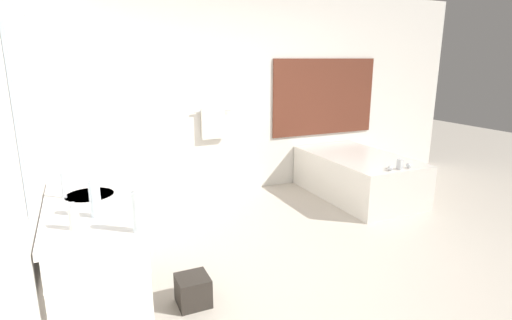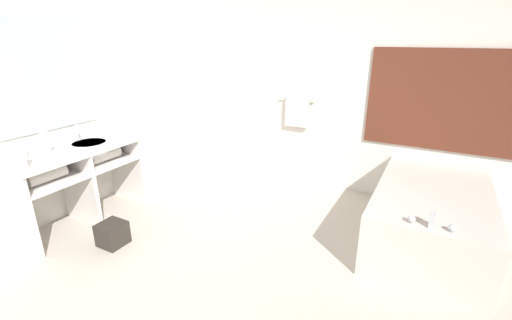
{
  "view_description": "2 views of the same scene",
  "coord_description": "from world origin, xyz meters",
  "px_view_note": "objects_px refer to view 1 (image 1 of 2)",
  "views": [
    {
      "loc": [
        -1.91,
        -2.8,
        1.81
      ],
      "look_at": [
        -0.35,
        0.67,
        0.84
      ],
      "focal_mm": 28.0,
      "sensor_mm": 36.0,
      "label": 1
    },
    {
      "loc": [
        1.35,
        -2.04,
        1.92
      ],
      "look_at": [
        -0.15,
        0.73,
        0.78
      ],
      "focal_mm": 24.0,
      "sensor_mm": 36.0,
      "label": 2
    }
  ],
  "objects_px": {
    "soap_dispenser": "(74,218)",
    "bathtub": "(357,174)",
    "waste_bin": "(193,290)",
    "water_bottle_2": "(138,211)",
    "water_bottle_1": "(95,198)"
  },
  "relations": [
    {
      "from": "soap_dispenser",
      "to": "waste_bin",
      "type": "distance_m",
      "value": 1.13
    },
    {
      "from": "soap_dispenser",
      "to": "waste_bin",
      "type": "height_order",
      "value": "soap_dispenser"
    },
    {
      "from": "water_bottle_1",
      "to": "soap_dispenser",
      "type": "height_order",
      "value": "water_bottle_1"
    },
    {
      "from": "bathtub",
      "to": "water_bottle_2",
      "type": "relative_size",
      "value": 6.64
    },
    {
      "from": "waste_bin",
      "to": "soap_dispenser",
      "type": "bearing_deg",
      "value": -161.0
    },
    {
      "from": "soap_dispenser",
      "to": "water_bottle_1",
      "type": "bearing_deg",
      "value": 51.39
    },
    {
      "from": "water_bottle_1",
      "to": "water_bottle_2",
      "type": "bearing_deg",
      "value": -58.32
    },
    {
      "from": "water_bottle_1",
      "to": "bathtub",
      "type": "bearing_deg",
      "value": 25.97
    },
    {
      "from": "bathtub",
      "to": "water_bottle_2",
      "type": "distance_m",
      "value": 3.72
    },
    {
      "from": "water_bottle_1",
      "to": "waste_bin",
      "type": "relative_size",
      "value": 1.04
    },
    {
      "from": "soap_dispenser",
      "to": "bathtub",
      "type": "bearing_deg",
      "value": 27.25
    },
    {
      "from": "bathtub",
      "to": "waste_bin",
      "type": "xyz_separation_m",
      "value": [
        -2.69,
        -1.51,
        -0.19
      ]
    },
    {
      "from": "water_bottle_1",
      "to": "water_bottle_2",
      "type": "relative_size",
      "value": 0.97
    },
    {
      "from": "water_bottle_2",
      "to": "waste_bin",
      "type": "height_order",
      "value": "water_bottle_2"
    },
    {
      "from": "bathtub",
      "to": "water_bottle_1",
      "type": "bearing_deg",
      "value": -154.03
    }
  ]
}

